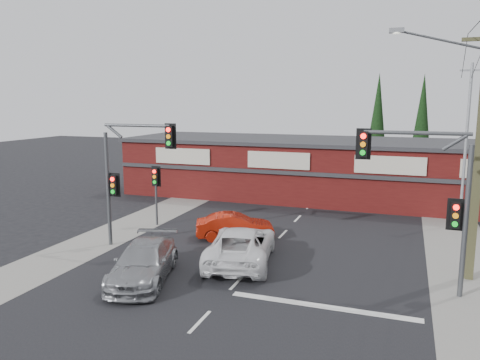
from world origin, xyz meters
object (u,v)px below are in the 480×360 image
(shop_building, at_px, (306,167))
(utility_pole, at_px, (476,143))
(red_sedan, at_px, (235,226))
(white_suv, at_px, (241,245))
(silver_suv, at_px, (144,262))

(shop_building, distance_m, utility_pole, 17.15)
(red_sedan, distance_m, shop_building, 12.09)
(white_suv, height_order, silver_suv, white_suv)
(white_suv, xyz_separation_m, silver_suv, (-2.92, -3.21, -0.06))
(silver_suv, height_order, shop_building, shop_building)
(red_sedan, xyz_separation_m, utility_pole, (10.49, -2.05, 4.75))
(silver_suv, height_order, red_sedan, silver_suv)
(utility_pole, bearing_deg, white_suv, -172.42)
(white_suv, distance_m, red_sedan, 3.58)
(white_suv, relative_size, utility_pole, 0.56)
(white_suv, height_order, utility_pole, utility_pole)
(white_suv, bearing_deg, shop_building, -99.59)
(red_sedan, height_order, utility_pole, utility_pole)
(red_sedan, bearing_deg, silver_suv, 144.25)
(red_sedan, bearing_deg, white_suv, -178.56)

